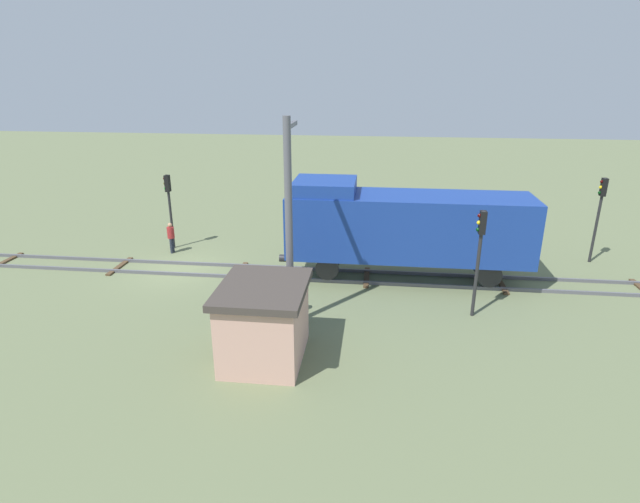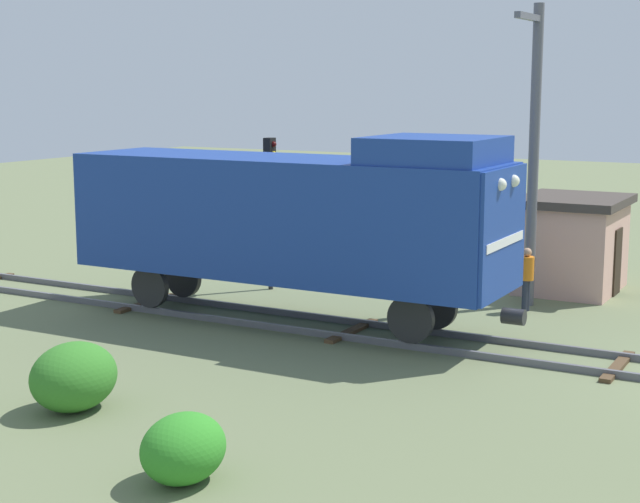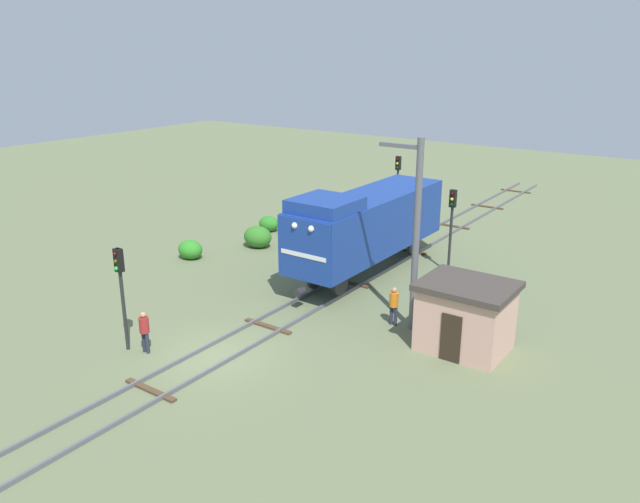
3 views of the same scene
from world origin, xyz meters
name	(u,v)px [view 1 (image 1 of 3)]	position (x,y,z in m)	size (l,w,h in m)	color
ground_plane	(179,270)	(0.00, 0.00, 0.00)	(113.14, 113.14, 0.00)	#66704C
railway_track	(179,268)	(0.00, 0.00, 0.07)	(2.40, 75.42, 0.16)	#595960
locomotive	(404,224)	(0.00, 11.05, 2.77)	(2.90, 11.60, 4.60)	navy
traffic_signal_near	(169,198)	(-3.20, -1.56, 2.88)	(0.32, 0.34, 4.14)	#262628
traffic_signal_mid	(480,245)	(3.40, 13.82, 3.06)	(0.32, 0.34, 4.41)	#262628
traffic_signal_far	(600,205)	(-3.60, 20.97, 3.07)	(0.32, 0.34, 4.43)	#262628
worker_near_track	(171,235)	(-2.40, -1.31, 1.00)	(0.38, 0.38, 1.70)	#262B38
worker_by_signal	(290,292)	(4.20, 6.43, 1.00)	(0.38, 0.38, 1.70)	#262B38
catenary_mast	(289,221)	(4.94, 6.60, 4.24)	(1.94, 0.28, 7.99)	#595960
relay_hut	(264,322)	(7.50, 6.12, 1.39)	(3.50, 2.90, 2.74)	#D19E8C
bush_near	(447,219)	(-9.16, 14.26, 0.49)	(1.35, 1.10, 0.98)	#2E7E26
bush_mid	(401,223)	(-7.55, 11.30, 0.64)	(1.75, 1.43, 1.27)	#327826
bush_far	(342,215)	(-9.26, 7.55, 0.53)	(1.46, 1.19, 1.06)	#308826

